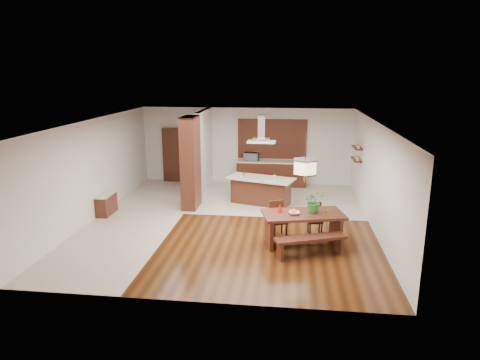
# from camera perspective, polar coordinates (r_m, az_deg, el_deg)

# --- Properties ---
(room_shell) EXTENTS (9.00, 9.04, 2.92)m
(room_shell) POSITION_cam_1_polar(r_m,az_deg,el_deg) (11.93, -1.43, 3.82)
(room_shell) COLOR #331909
(room_shell) RESTS_ON ground
(tile_hallway) EXTENTS (2.50, 9.00, 0.01)m
(tile_hallway) POSITION_cam_1_polar(r_m,az_deg,el_deg) (13.12, -13.39, -4.88)
(tile_hallway) COLOR beige
(tile_hallway) RESTS_ON ground
(tile_kitchen) EXTENTS (5.50, 4.00, 0.01)m
(tile_kitchen) POSITION_cam_1_polar(r_m,az_deg,el_deg) (14.73, 4.83, -2.42)
(tile_kitchen) COLOR beige
(tile_kitchen) RESTS_ON ground
(soffit_band) EXTENTS (8.00, 9.00, 0.02)m
(soffit_band) POSITION_cam_1_polar(r_m,az_deg,el_deg) (11.81, -1.46, 7.75)
(soffit_band) COLOR #412110
(soffit_band) RESTS_ON room_shell
(partition_pier) EXTENTS (0.45, 1.00, 2.90)m
(partition_pier) POSITION_cam_1_polar(r_m,az_deg,el_deg) (13.46, -6.60, 2.29)
(partition_pier) COLOR black
(partition_pier) RESTS_ON ground
(partition_stub) EXTENTS (0.18, 2.40, 2.90)m
(partition_stub) POSITION_cam_1_polar(r_m,az_deg,el_deg) (15.48, -4.82, 3.90)
(partition_stub) COLOR silver
(partition_stub) RESTS_ON ground
(hallway_console) EXTENTS (0.37, 0.88, 0.63)m
(hallway_console) POSITION_cam_1_polar(r_m,az_deg,el_deg) (13.60, -17.39, -3.11)
(hallway_console) COLOR black
(hallway_console) RESTS_ON ground
(hallway_doorway) EXTENTS (1.10, 0.20, 2.10)m
(hallway_doorway) POSITION_cam_1_polar(r_m,az_deg,el_deg) (16.90, -8.38, 3.30)
(hallway_doorway) COLOR black
(hallway_doorway) RESTS_ON ground
(rear_counter) EXTENTS (2.60, 0.62, 0.95)m
(rear_counter) POSITION_cam_1_polar(r_m,az_deg,el_deg) (16.26, 4.20, 0.91)
(rear_counter) COLOR black
(rear_counter) RESTS_ON ground
(kitchen_window) EXTENTS (2.60, 0.08, 1.50)m
(kitchen_window) POSITION_cam_1_polar(r_m,az_deg,el_deg) (16.27, 4.32, 5.49)
(kitchen_window) COLOR olive
(kitchen_window) RESTS_ON room_shell
(shelf_lower) EXTENTS (0.26, 0.90, 0.04)m
(shelf_lower) POSITION_cam_1_polar(r_m,az_deg,el_deg) (14.65, 15.26, 2.66)
(shelf_lower) COLOR black
(shelf_lower) RESTS_ON room_shell
(shelf_upper) EXTENTS (0.26, 0.90, 0.04)m
(shelf_upper) POSITION_cam_1_polar(r_m,az_deg,el_deg) (14.58, 15.36, 4.19)
(shelf_upper) COLOR black
(shelf_upper) RESTS_ON room_shell
(dining_table) EXTENTS (2.15, 1.42, 0.82)m
(dining_table) POSITION_cam_1_polar(r_m,az_deg,el_deg) (10.79, 8.39, -5.48)
(dining_table) COLOR black
(dining_table) RESTS_ON ground
(dining_bench) EXTENTS (1.73, 0.96, 0.48)m
(dining_bench) POSITION_cam_1_polar(r_m,az_deg,el_deg) (10.28, 9.34, -8.73)
(dining_bench) COLOR black
(dining_bench) RESTS_ON ground
(dining_chair_left) EXTENTS (0.54, 0.54, 0.93)m
(dining_chair_left) POSITION_cam_1_polar(r_m,az_deg,el_deg) (11.28, 5.14, -5.25)
(dining_chair_left) COLOR black
(dining_chair_left) RESTS_ON ground
(dining_chair_right) EXTENTS (0.42, 0.42, 0.85)m
(dining_chair_right) POSITION_cam_1_polar(r_m,az_deg,el_deg) (11.53, 9.98, -5.18)
(dining_chair_right) COLOR black
(dining_chair_right) RESTS_ON ground
(pendant_lantern) EXTENTS (0.64, 0.64, 1.31)m
(pendant_lantern) POSITION_cam_1_polar(r_m,az_deg,el_deg) (10.36, 8.72, 3.08)
(pendant_lantern) COLOR beige
(pendant_lantern) RESTS_ON room_shell
(foliage_plant) EXTENTS (0.62, 0.59, 0.55)m
(foliage_plant) POSITION_cam_1_polar(r_m,az_deg,el_deg) (10.75, 9.86, -2.84)
(foliage_plant) COLOR #2B7125
(foliage_plant) RESTS_ON dining_table
(fruit_bowl) EXTENTS (0.30, 0.30, 0.06)m
(fruit_bowl) POSITION_cam_1_polar(r_m,az_deg,el_deg) (10.59, 7.23, -4.39)
(fruit_bowl) COLOR beige
(fruit_bowl) RESTS_ON dining_table
(napkin_cone) EXTENTS (0.18, 0.18, 0.22)m
(napkin_cone) POSITION_cam_1_polar(r_m,az_deg,el_deg) (10.68, 5.33, -3.72)
(napkin_cone) COLOR #A5150B
(napkin_cone) RESTS_ON dining_table
(gold_ornament) EXTENTS (0.08, 0.08, 0.09)m
(gold_ornament) POSITION_cam_1_polar(r_m,az_deg,el_deg) (10.80, 11.53, -4.13)
(gold_ornament) COLOR gold
(gold_ornament) RESTS_ON dining_table
(kitchen_island) EXTENTS (2.32, 1.53, 0.88)m
(kitchen_island) POSITION_cam_1_polar(r_m,az_deg,el_deg) (13.99, 2.79, -1.38)
(kitchen_island) COLOR black
(kitchen_island) RESTS_ON ground
(range_hood) EXTENTS (0.90, 0.55, 0.87)m
(range_hood) POSITION_cam_1_polar(r_m,az_deg,el_deg) (13.59, 2.89, 6.82)
(range_hood) COLOR silver
(range_hood) RESTS_ON room_shell
(island_cup) EXTENTS (0.14, 0.14, 0.10)m
(island_cup) POSITION_cam_1_polar(r_m,az_deg,el_deg) (13.79, 4.59, 0.42)
(island_cup) COLOR silver
(island_cup) RESTS_ON kitchen_island
(microwave) EXTENTS (0.59, 0.44, 0.30)m
(microwave) POSITION_cam_1_polar(r_m,az_deg,el_deg) (16.21, 1.54, 3.16)
(microwave) COLOR #AEB2B5
(microwave) RESTS_ON rear_counter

